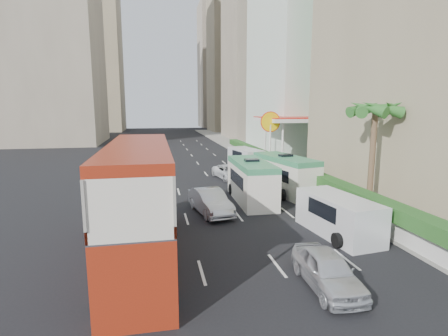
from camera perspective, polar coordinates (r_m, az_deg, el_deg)
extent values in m
plane|color=black|center=(17.31, 7.63, -12.60)|extent=(200.00, 200.00, 0.00)
cube|color=maroon|center=(15.67, -13.51, -5.43)|extent=(2.50, 11.00, 5.06)
imported|color=silver|center=(22.22, -2.25, -7.38)|extent=(2.48, 4.86, 1.53)
imported|color=silver|center=(14.23, 16.36, -18.14)|extent=(1.73, 4.05, 1.36)
imported|color=silver|center=(32.81, 0.83, -1.71)|extent=(2.88, 4.80, 1.25)
cube|color=silver|center=(24.72, 4.49, -2.19)|extent=(2.29, 6.53, 2.88)
cube|color=silver|center=(27.46, 9.94, -1.09)|extent=(3.41, 6.79, 2.88)
cube|color=silver|center=(19.29, 18.11, -7.42)|extent=(2.65, 5.31, 2.04)
cube|color=silver|center=(38.48, 3.57, 1.60)|extent=(3.10, 5.62, 2.12)
cube|color=#99968C|center=(43.07, 8.35, 1.09)|extent=(6.00, 120.00, 0.18)
cube|color=silver|center=(31.84, 10.18, -0.98)|extent=(0.30, 44.00, 1.00)
cube|color=#2D6626|center=(31.69, 10.22, 0.53)|extent=(1.10, 44.00, 0.70)
cylinder|color=brown|center=(23.37, 22.99, 1.19)|extent=(0.36, 0.36, 6.40)
cube|color=silver|center=(41.23, 10.68, 4.36)|extent=(6.50, 8.00, 5.50)
cube|color=tan|center=(78.90, 6.91, 23.30)|extent=(16.00, 16.00, 50.00)
cube|color=tan|center=(100.82, 1.86, 18.66)|extent=(14.00, 14.00, 44.00)
cube|color=tan|center=(121.91, -0.56, 16.19)|extent=(14.00, 14.00, 40.00)
cube|color=tan|center=(107.69, -21.00, 18.01)|extent=(16.00, 16.00, 46.00)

